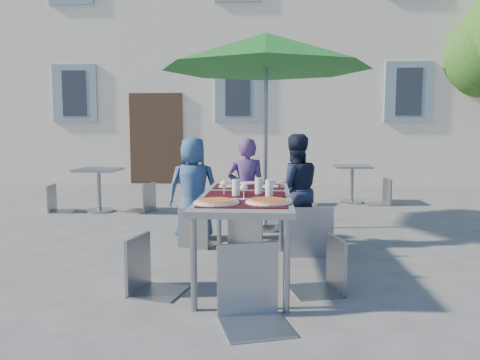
# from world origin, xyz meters

# --- Properties ---
(ground) EXTENTS (90.00, 90.00, 0.00)m
(ground) POSITION_xyz_m (0.00, 0.00, 0.00)
(ground) COLOR #4C4C4E
(ground) RESTS_ON ground
(building) EXTENTS (13.60, 8.20, 11.10)m
(building) POSITION_xyz_m (-0.00, 11.50, 4.85)
(building) COLOR beige
(building) RESTS_ON ground
(dining_table) EXTENTS (0.80, 1.85, 0.76)m
(dining_table) POSITION_xyz_m (0.56, 0.35, 0.70)
(dining_table) COLOR #4F4E54
(dining_table) RESTS_ON ground
(pizza_near_left) EXTENTS (0.36, 0.36, 0.03)m
(pizza_near_left) POSITION_xyz_m (0.35, -0.20, 0.77)
(pizza_near_left) COLOR white
(pizza_near_left) RESTS_ON dining_table
(pizza_near_right) EXTENTS (0.36, 0.36, 0.03)m
(pizza_near_right) POSITION_xyz_m (0.76, -0.15, 0.77)
(pizza_near_right) COLOR white
(pizza_near_right) RESTS_ON dining_table
(glassware) EXTENTS (0.47, 0.39, 0.15)m
(glassware) POSITION_xyz_m (0.60, 0.26, 0.83)
(glassware) COLOR silver
(glassware) RESTS_ON dining_table
(place_settings) EXTENTS (0.65, 0.52, 0.01)m
(place_settings) POSITION_xyz_m (0.56, 0.98, 0.76)
(place_settings) COLOR white
(place_settings) RESTS_ON dining_table
(child_0) EXTENTS (0.64, 0.45, 1.25)m
(child_0) POSITION_xyz_m (-0.15, 1.71, 0.62)
(child_0) COLOR #2D4C7C
(child_0) RESTS_ON ground
(child_1) EXTENTS (0.46, 0.32, 1.24)m
(child_1) POSITION_xyz_m (0.50, 1.55, 0.62)
(child_1) COLOR #50346B
(child_1) RESTS_ON ground
(child_2) EXTENTS (0.69, 0.48, 1.28)m
(child_2) POSITION_xyz_m (1.06, 1.51, 0.64)
(child_2) COLOR #192137
(child_2) RESTS_ON ground
(chair_0) EXTENTS (0.47, 0.47, 0.84)m
(chair_0) POSITION_xyz_m (-0.06, 1.35, 0.49)
(chair_0) COLOR gray
(chair_0) RESTS_ON ground
(chair_1) EXTENTS (0.51, 0.51, 0.93)m
(chair_1) POSITION_xyz_m (0.52, 1.46, 0.54)
(chair_1) COLOR gray
(chair_1) RESTS_ON ground
(chair_2) EXTENTS (0.47, 0.48, 1.01)m
(chair_2) POSITION_xyz_m (1.21, 1.09, 0.60)
(chair_2) COLOR #8F949B
(chair_2) RESTS_ON ground
(chair_3) EXTENTS (0.47, 0.47, 0.88)m
(chair_3) POSITION_xyz_m (-0.22, -0.14, 0.51)
(chair_3) COLOR gray
(chair_3) RESTS_ON ground
(chair_4) EXTENTS (0.47, 0.46, 0.86)m
(chair_4) POSITION_xyz_m (1.24, -0.04, 0.50)
(chair_4) COLOR gray
(chair_4) RESTS_ON ground
(chair_5) EXTENTS (0.56, 0.56, 1.01)m
(chair_5) POSITION_xyz_m (0.65, -0.68, 0.60)
(chair_5) COLOR gray
(chair_5) RESTS_ON ground
(patio_umbrella) EXTENTS (2.76, 2.76, 2.58)m
(patio_umbrella) POSITION_xyz_m (0.71, 2.37, 2.32)
(patio_umbrella) COLOR #9EA1A5
(patio_umbrella) RESTS_ON ground
(cafe_table_0) EXTENTS (0.66, 0.66, 0.70)m
(cafe_table_0) POSITION_xyz_m (-1.98, 3.51, 0.46)
(cafe_table_0) COLOR #9EA1A5
(cafe_table_0) RESTS_ON ground
(bg_chair_l_0) EXTENTS (0.41, 0.41, 0.84)m
(bg_chair_l_0) POSITION_xyz_m (-2.66, 3.47, 0.48)
(bg_chair_l_0) COLOR gray
(bg_chair_l_0) RESTS_ON ground
(bg_chair_r_0) EXTENTS (0.48, 0.48, 0.89)m
(bg_chair_r_0) POSITION_xyz_m (-1.26, 3.58, 0.52)
(bg_chair_r_0) COLOR gray
(bg_chair_r_0) RESTS_ON ground
(cafe_table_1) EXTENTS (0.63, 0.63, 0.68)m
(cafe_table_1) POSITION_xyz_m (2.27, 4.71, 0.44)
(cafe_table_1) COLOR #9EA1A5
(cafe_table_1) RESTS_ON ground
(bg_chair_l_1) EXTENTS (0.53, 0.53, 0.95)m
(bg_chair_l_1) POSITION_xyz_m (1.30, 4.33, 0.55)
(bg_chair_l_1) COLOR gray
(bg_chair_l_1) RESTS_ON ground
(bg_chair_r_1) EXTENTS (0.43, 0.43, 0.88)m
(bg_chair_r_1) POSITION_xyz_m (2.76, 4.53, 0.51)
(bg_chair_r_1) COLOR gray
(bg_chair_r_1) RESTS_ON ground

